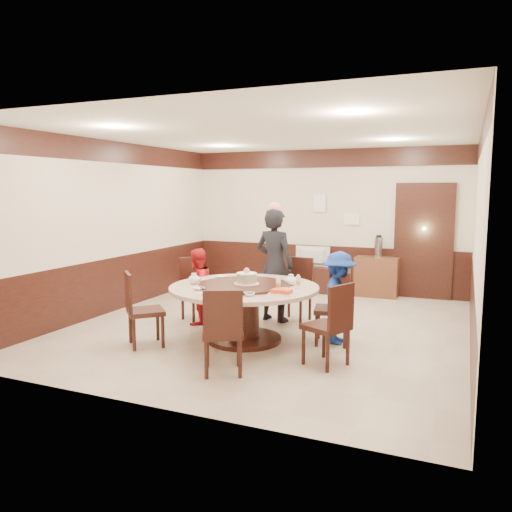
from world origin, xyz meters
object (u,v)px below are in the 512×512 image
at_px(person_standing, 275,265).
at_px(side_cabinet, 377,277).
at_px(person_red, 197,286).
at_px(person_blue, 339,298).
at_px(thermos, 378,247).
at_px(birthday_cake, 247,278).
at_px(tv_stand, 311,279).
at_px(shrimp_platter, 282,292).
at_px(banquet_table, 244,302).
at_px(television, 312,257).

relative_size(person_standing, side_cabinet, 2.17).
bearing_deg(person_red, side_cabinet, 150.62).
bearing_deg(person_standing, person_blue, 158.27).
bearing_deg(thermos, birthday_cake, -107.47).
xyz_separation_m(person_standing, tv_stand, (-0.12, 2.40, -0.62)).
height_order(birthday_cake, shrimp_platter, birthday_cake).
bearing_deg(person_red, person_standing, 127.55).
xyz_separation_m(person_standing, thermos, (1.17, 2.43, 0.07)).
distance_m(shrimp_platter, tv_stand, 3.98).
bearing_deg(shrimp_platter, person_red, 152.81).
height_order(person_blue, side_cabinet, person_blue).
distance_m(person_red, thermos, 3.76).
height_order(banquet_table, tv_stand, banquet_table).
bearing_deg(banquet_table, birthday_cake, -5.09).
relative_size(banquet_table, birthday_cake, 6.00).
height_order(side_cabinet, thermos, thermos).
height_order(shrimp_platter, thermos, thermos).
height_order(person_red, tv_stand, person_red).
height_order(banquet_table, shrimp_platter, shrimp_platter).
height_order(television, thermos, thermos).
distance_m(birthday_cake, television, 3.55).
height_order(person_red, thermos, person_red).
height_order(person_blue, thermos, person_blue).
relative_size(person_red, side_cabinet, 1.43).
height_order(person_standing, birthday_cake, person_standing).
height_order(birthday_cake, side_cabinet, birthday_cake).
height_order(person_standing, person_blue, person_standing).
relative_size(person_blue, birthday_cake, 3.70).
bearing_deg(person_red, thermos, 150.40).
bearing_deg(tv_stand, birthday_cake, -87.32).
distance_m(side_cabinet, thermos, 0.57).
height_order(person_red, shrimp_platter, person_red).
xyz_separation_m(person_standing, shrimp_platter, (0.65, -1.47, -0.09)).
distance_m(person_red, shrimp_platter, 1.87).
height_order(birthday_cake, tv_stand, birthday_cake).
bearing_deg(birthday_cake, banquet_table, 174.91).
relative_size(banquet_table, television, 2.84).
bearing_deg(person_blue, thermos, -4.93).
xyz_separation_m(banquet_table, birthday_cake, (0.04, -0.00, 0.32)).
bearing_deg(shrimp_platter, person_standing, 113.82).
bearing_deg(tv_stand, shrimp_platter, -78.68).
relative_size(person_standing, tv_stand, 2.04).
bearing_deg(thermos, person_blue, -89.79).
distance_m(person_blue, tv_stand, 3.42).
distance_m(person_standing, shrimp_platter, 1.61).
xyz_separation_m(banquet_table, person_blue, (1.17, 0.40, 0.08)).
distance_m(shrimp_platter, television, 3.95).
xyz_separation_m(person_standing, person_blue, (1.18, -0.74, -0.26)).
height_order(banquet_table, person_red, person_red).
bearing_deg(birthday_cake, person_blue, 19.72).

